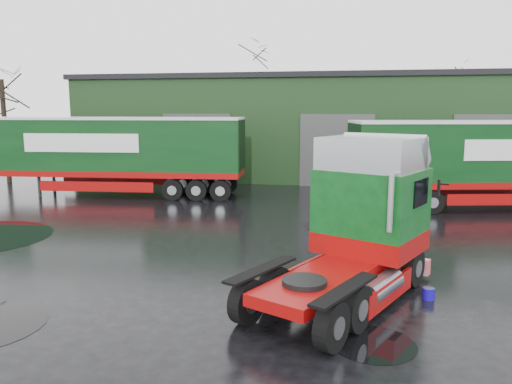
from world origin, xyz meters
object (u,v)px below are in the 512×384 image
trailer_left (117,156)px  tree_back_b (442,115)px  warehouse (340,126)px  tree_left (4,109)px  hero_tractor (339,223)px  lorry_right (483,165)px  wash_bucket (428,294)px  tree_back_a (252,103)px

trailer_left → tree_back_b: 28.08m
warehouse → tree_left: 20.64m
hero_tractor → tree_back_b: 33.86m
lorry_right → wash_bucket: size_ratio=51.80×
lorry_right → wash_bucket: 12.09m
wash_bucket → tree_back_a: size_ratio=0.03×
trailer_left → warehouse: bearing=-49.5°
warehouse → wash_bucket: warehouse is taller
lorry_right → tree_left: 25.70m
trailer_left → wash_bucket: size_ratio=44.78×
trailer_left → tree_back_a: tree_back_a is taller
tree_back_a → warehouse: bearing=-51.3°
warehouse → lorry_right: 12.79m
wash_bucket → tree_back_b: 33.00m
hero_tractor → tree_left: 24.86m
wash_bucket → warehouse: bearing=96.9°
hero_tractor → lorry_right: (5.73, 12.00, 0.07)m
wash_bucket → tree_left: 26.37m
trailer_left → lorry_right: bearing=-95.6°
warehouse → wash_bucket: 22.74m
tree_left → trailer_left: bearing=-19.5°
hero_tractor → tree_back_a: bearing=130.5°
wash_bucket → tree_back_b: bearing=80.7°
trailer_left → tree_back_a: size_ratio=1.33×
tree_left → warehouse: bearing=22.8°
lorry_right → tree_back_b: 21.14m
warehouse → trailer_left: warehouse is taller
lorry_right → tree_back_a: size_ratio=1.54×
tree_back_b → warehouse: bearing=-128.7°
warehouse → tree_left: (-19.00, -8.00, 1.09)m
wash_bucket → lorry_right: bearing=72.0°
hero_tractor → tree_back_a: tree_back_a is taller
lorry_right → wash_bucket: (-3.69, -11.37, -1.79)m
hero_tractor → wash_bucket: bearing=42.8°
tree_left → tree_back_b: size_ratio=1.13×
trailer_left → tree_left: bearing=65.0°
lorry_right → warehouse: bearing=-162.7°
lorry_right → tree_left: (-25.41, 3.00, 2.33)m
warehouse → tree_left: size_ratio=3.81×
tree_left → tree_back_b: (27.00, 18.00, -0.50)m
tree_back_b → lorry_right: bearing=-94.3°
trailer_left → tree_left: size_ratio=1.49×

